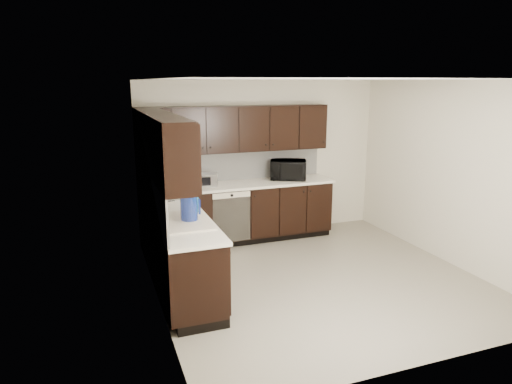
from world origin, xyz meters
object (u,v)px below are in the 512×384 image
at_px(microwave, 288,170).
at_px(blue_pitcher, 189,209).
at_px(sink, 185,227).
at_px(toaster_oven, 207,180).
at_px(storage_bin, 164,193).

distance_m(microwave, blue_pitcher, 2.62).
bearing_deg(sink, blue_pitcher, 18.98).
relative_size(microwave, toaster_oven, 1.85).
distance_m(sink, blue_pitcher, 0.21).
distance_m(toaster_oven, storage_bin, 0.93).
height_order(sink, storage_bin, sink).
distance_m(sink, toaster_oven, 1.85).
bearing_deg(toaster_oven, storage_bin, -125.19).
bearing_deg(blue_pitcher, microwave, 25.40).
bearing_deg(microwave, sink, -114.94).
relative_size(toaster_oven, storage_bin, 0.72).
bearing_deg(microwave, blue_pitcher, -114.43).
distance_m(storage_bin, blue_pitcher, 1.14).
height_order(storage_bin, blue_pitcher, blue_pitcher).
bearing_deg(blue_pitcher, storage_bin, 79.82).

